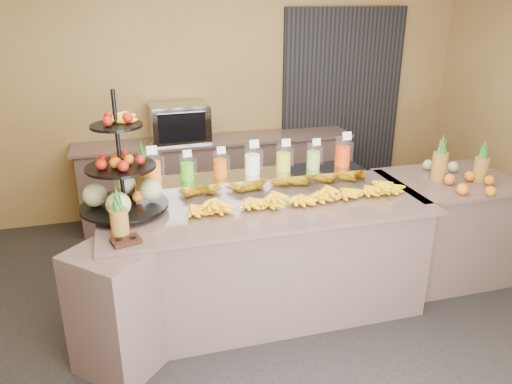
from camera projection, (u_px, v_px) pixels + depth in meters
name	position (u px, v px, depth m)	size (l,w,h in m)	color
ground	(276.00, 328.00, 3.88)	(6.00, 6.00, 0.00)	black
room_envelope	(272.00, 68.00, 3.94)	(6.04, 5.02, 2.82)	olive
buffet_counter	(253.00, 262.00, 3.91)	(2.75, 1.25, 0.93)	gray
right_counter	(443.00, 227.00, 4.49)	(1.08, 0.88, 0.93)	gray
back_ledge	(217.00, 177.00, 5.72)	(3.10, 0.55, 0.93)	gray
pitcher_tray	(252.00, 183.00, 4.02)	(1.85, 0.30, 0.15)	gray
juice_pitcher_orange_a	(153.00, 170.00, 3.76)	(0.13, 0.14, 0.32)	silver
juice_pitcher_green	(187.00, 169.00, 3.83)	(0.11, 0.11, 0.26)	silver
juice_pitcher_orange_b	(220.00, 166.00, 3.90)	(0.11, 0.12, 0.27)	silver
juice_pitcher_milk	(252.00, 162.00, 3.96)	(0.13, 0.13, 0.31)	silver
juice_pitcher_lemon	(283.00, 159.00, 4.02)	(0.12, 0.13, 0.29)	silver
juice_pitcher_lime	(313.00, 157.00, 4.09)	(0.11, 0.12, 0.28)	silver
juice_pitcher_orange_c	(343.00, 153.00, 4.15)	(0.13, 0.14, 0.32)	silver
banana_heap	(297.00, 195.00, 3.82)	(1.80, 0.16, 0.15)	yellow
fruit_stand	(128.00, 182.00, 3.59)	(0.70, 0.70, 0.90)	black
condiment_caddy	(126.00, 241.00, 3.20)	(0.18, 0.13, 0.03)	black
pineapple_left_a	(119.00, 219.00, 3.23)	(0.12, 0.12, 0.36)	brown
pineapple_left_b	(143.00, 173.00, 3.98)	(0.15, 0.15, 0.43)	brown
right_fruit_pile	(465.00, 176.00, 4.16)	(0.47, 0.45, 0.25)	brown
oven_warmer	(179.00, 123.00, 5.38)	(0.62, 0.43, 0.41)	gray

